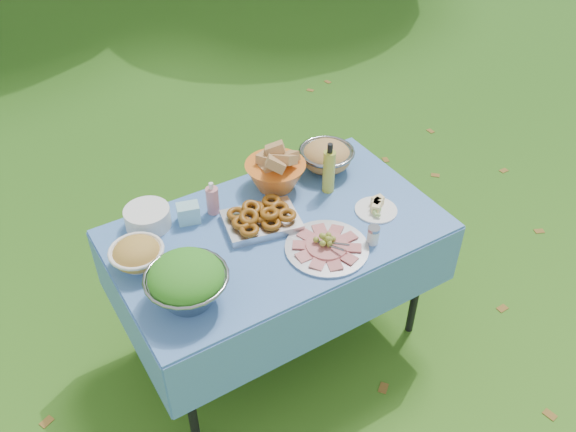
% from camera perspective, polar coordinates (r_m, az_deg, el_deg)
% --- Properties ---
extents(ground, '(80.00, 80.00, 0.00)m').
position_cam_1_polar(ground, '(3.27, -0.90, -11.23)').
color(ground, '#093409').
rests_on(ground, ground).
extents(picnic_table, '(1.46, 0.86, 0.76)m').
position_cam_1_polar(picnic_table, '(2.99, -0.97, -6.65)').
color(picnic_table, '#80C6F6').
rests_on(picnic_table, ground).
extents(salad_bowl, '(0.42, 0.42, 0.21)m').
position_cam_1_polar(salad_bowl, '(2.37, -9.45, -6.05)').
color(salad_bowl, gray).
rests_on(salad_bowl, picnic_table).
extents(pasta_bowl_white, '(0.24, 0.24, 0.12)m').
position_cam_1_polar(pasta_bowl_white, '(2.59, -13.96, -3.46)').
color(pasta_bowl_white, white).
rests_on(pasta_bowl_white, picnic_table).
extents(plate_stack, '(0.22, 0.22, 0.09)m').
position_cam_1_polar(plate_stack, '(2.78, -13.00, -0.13)').
color(plate_stack, white).
rests_on(plate_stack, picnic_table).
extents(wipes_box, '(0.11, 0.10, 0.09)m').
position_cam_1_polar(wipes_box, '(2.77, -9.30, 0.26)').
color(wipes_box, '#8DCFD9').
rests_on(wipes_box, picnic_table).
extents(sanitizer_bottle, '(0.06, 0.06, 0.16)m').
position_cam_1_polar(sanitizer_bottle, '(2.78, -7.09, 1.70)').
color(sanitizer_bottle, '#CA7980').
rests_on(sanitizer_bottle, picnic_table).
extents(bread_bowl, '(0.30, 0.30, 0.20)m').
position_cam_1_polar(bread_bowl, '(2.91, -1.19, 4.40)').
color(bread_bowl, orange).
rests_on(bread_bowl, picnic_table).
extents(pasta_bowl_steel, '(0.28, 0.28, 0.15)m').
position_cam_1_polar(pasta_bowl_steel, '(3.05, 3.61, 5.62)').
color(pasta_bowl_steel, gray).
rests_on(pasta_bowl_steel, picnic_table).
extents(fried_tray, '(0.37, 0.30, 0.08)m').
position_cam_1_polar(fried_tray, '(2.72, -2.52, -0.19)').
color(fried_tray, silver).
rests_on(fried_tray, picnic_table).
extents(charcuterie_platter, '(0.40, 0.40, 0.08)m').
position_cam_1_polar(charcuterie_platter, '(2.60, 3.68, -2.45)').
color(charcuterie_platter, '#BABCC2').
rests_on(charcuterie_platter, picnic_table).
extents(oil_bottle, '(0.06, 0.06, 0.26)m').
position_cam_1_polar(oil_bottle, '(2.87, 3.86, 4.53)').
color(oil_bottle, '#AFB738').
rests_on(oil_bottle, picnic_table).
extents(cheese_plate, '(0.24, 0.24, 0.05)m').
position_cam_1_polar(cheese_plate, '(2.83, 8.27, 0.91)').
color(cheese_plate, white).
rests_on(cheese_plate, picnic_table).
extents(shaker, '(0.07, 0.07, 0.09)m').
position_cam_1_polar(shaker, '(2.65, 7.98, -1.79)').
color(shaker, silver).
rests_on(shaker, picnic_table).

